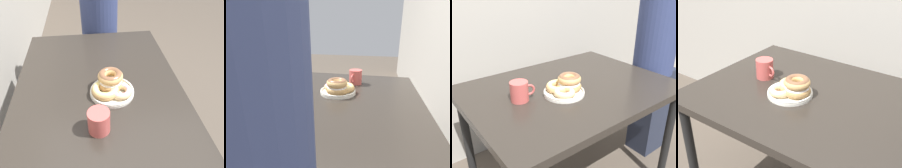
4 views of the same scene
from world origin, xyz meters
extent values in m
cube|color=#28231E|center=(0.00, 0.39, 0.74)|extent=(1.16, 0.87, 0.04)
cylinder|color=black|center=(-0.52, 0.02, 0.36)|extent=(0.05, 0.05, 0.72)
cylinder|color=black|center=(-0.52, 0.77, 0.36)|extent=(0.05, 0.05, 0.72)
cylinder|color=silver|center=(-0.09, 0.33, 0.76)|extent=(0.22, 0.22, 0.01)
torus|color=silver|center=(-0.09, 0.33, 0.77)|extent=(0.22, 0.22, 0.01)
torus|color=#B2844C|center=(-0.05, 0.33, 0.79)|extent=(0.18, 0.18, 0.04)
torus|color=white|center=(-0.05, 0.33, 0.80)|extent=(0.17, 0.17, 0.03)
torus|color=tan|center=(-0.10, 0.36, 0.79)|extent=(0.16, 0.16, 0.04)
torus|color=#E0D17F|center=(-0.10, 0.36, 0.80)|extent=(0.15, 0.15, 0.03)
torus|color=#D6B27A|center=(-0.12, 0.29, 0.79)|extent=(0.16, 0.16, 0.03)
torus|color=pink|center=(-0.12, 0.29, 0.79)|extent=(0.15, 0.15, 0.03)
torus|color=tan|center=(-0.05, 0.33, 0.83)|extent=(0.17, 0.17, 0.04)
torus|color=brown|center=(-0.05, 0.33, 0.84)|extent=(0.16, 0.16, 0.03)
cylinder|color=#B74C47|center=(-0.31, 0.41, 0.81)|extent=(0.09, 0.09, 0.10)
cylinder|color=#382114|center=(-0.31, 0.41, 0.85)|extent=(0.08, 0.08, 0.00)
torus|color=#B74C47|center=(-0.26, 0.40, 0.81)|extent=(0.06, 0.03, 0.06)
camera|label=1|loc=(-0.91, 0.43, 1.49)|focal=35.00mm
camera|label=2|loc=(0.92, 0.56, 1.14)|focal=28.00mm
camera|label=3|loc=(-0.83, -0.63, 1.36)|focal=40.00mm
camera|label=4|loc=(0.67, -0.75, 1.51)|focal=50.00mm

